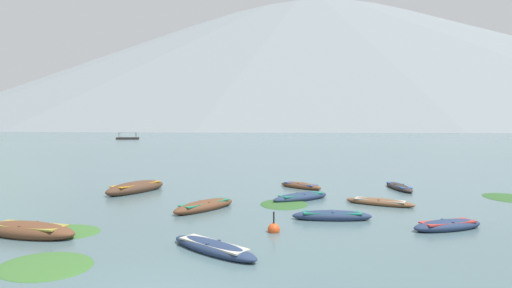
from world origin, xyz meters
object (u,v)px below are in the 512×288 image
(rowboat_9, at_px, (301,197))
(ferry_0, at_px, (128,138))
(rowboat_2, at_px, (213,248))
(rowboat_6, at_px, (448,225))
(rowboat_1, at_px, (136,188))
(rowboat_5, at_px, (332,216))
(rowboat_0, at_px, (380,202))
(rowboat_3, at_px, (301,186))
(rowboat_8, at_px, (205,206))
(rowboat_4, at_px, (29,230))
(mooring_buoy, at_px, (274,229))
(rowboat_7, at_px, (399,187))

(rowboat_9, bearing_deg, ferry_0, 114.16)
(rowboat_2, distance_m, rowboat_6, 8.92)
(rowboat_1, bearing_deg, rowboat_5, -32.51)
(rowboat_0, height_order, rowboat_2, rowboat_2)
(rowboat_1, distance_m, rowboat_5, 12.43)
(rowboat_3, bearing_deg, rowboat_8, -127.20)
(rowboat_1, relative_size, rowboat_4, 1.12)
(rowboat_0, relative_size, rowboat_1, 0.75)
(rowboat_3, bearing_deg, mooring_buoy, -100.40)
(mooring_buoy, bearing_deg, rowboat_8, 129.86)
(rowboat_3, height_order, rowboat_6, rowboat_6)
(rowboat_4, bearing_deg, rowboat_9, 34.55)
(rowboat_6, bearing_deg, rowboat_4, -175.20)
(rowboat_2, height_order, rowboat_4, rowboat_4)
(rowboat_6, distance_m, rowboat_8, 10.21)
(rowboat_0, xyz_separation_m, rowboat_2, (-7.27, -7.46, 0.01))
(ferry_0, bearing_deg, rowboat_7, -62.12)
(rowboat_0, bearing_deg, rowboat_7, 62.00)
(rowboat_2, distance_m, ferry_0, 122.18)
(rowboat_0, distance_m, rowboat_5, 4.29)
(rowboat_2, bearing_deg, rowboat_0, 45.75)
(rowboat_3, xyz_separation_m, mooring_buoy, (-1.91, -10.43, -0.04))
(rowboat_2, bearing_deg, rowboat_3, 73.29)
(rowboat_3, xyz_separation_m, rowboat_7, (6.10, -0.28, -0.01))
(rowboat_5, bearing_deg, rowboat_1, 147.49)
(rowboat_1, relative_size, rowboat_6, 1.43)
(rowboat_2, xyz_separation_m, rowboat_7, (9.93, 12.47, -0.00))
(rowboat_2, relative_size, rowboat_7, 0.90)
(rowboat_0, distance_m, rowboat_4, 15.20)
(rowboat_1, relative_size, rowboat_5, 1.35)
(rowboat_0, bearing_deg, mooring_buoy, -136.16)
(rowboat_2, bearing_deg, ferry_0, 111.01)
(rowboat_4, relative_size, rowboat_8, 1.16)
(rowboat_5, xyz_separation_m, mooring_buoy, (-2.46, -1.98, -0.05))
(rowboat_5, xyz_separation_m, rowboat_6, (4.09, -1.44, -0.01))
(rowboat_0, distance_m, ferry_0, 118.20)
(rowboat_4, bearing_deg, rowboat_1, 86.08)
(rowboat_9, relative_size, mooring_buoy, 3.92)
(rowboat_2, height_order, rowboat_7, rowboat_2)
(rowboat_8, bearing_deg, rowboat_2, -78.54)
(rowboat_0, xyz_separation_m, rowboat_5, (-2.90, -3.16, 0.03))
(rowboat_8, xyz_separation_m, mooring_buoy, (3.14, -3.77, -0.08))
(rowboat_7, bearing_deg, ferry_0, 117.88)
(rowboat_8, bearing_deg, mooring_buoy, -50.14)
(rowboat_5, height_order, ferry_0, ferry_0)
(rowboat_4, bearing_deg, mooring_buoy, 4.86)
(rowboat_2, relative_size, rowboat_9, 0.94)
(rowboat_3, distance_m, rowboat_4, 15.38)
(rowboat_3, relative_size, rowboat_8, 0.84)
(rowboat_1, height_order, mooring_buoy, mooring_buoy)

